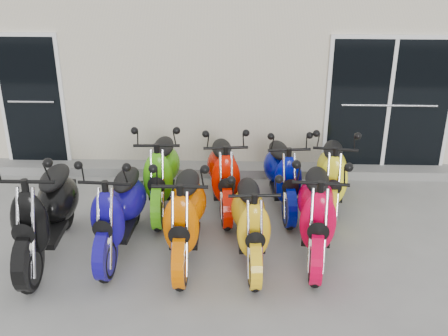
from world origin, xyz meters
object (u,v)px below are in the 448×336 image
Objects in this scene: scooter_back_green at (161,162)px; scooter_back_yellow at (333,165)px; scooter_back_red at (224,164)px; scooter_back_blue at (283,165)px; scooter_front_red at (317,201)px; scooter_front_orange_b at (251,211)px; scooter_front_black at (44,200)px; scooter_front_blue at (118,200)px; scooter_front_orange_a at (185,203)px.

scooter_back_yellow is at bearing -1.43° from scooter_back_green.
scooter_back_blue is at bearing -3.97° from scooter_back_red.
scooter_back_green is (-2.11, 1.16, -0.03)m from scooter_front_red.
scooter_back_blue is at bearing 67.07° from scooter_front_orange_b.
scooter_back_red is at bearing 176.01° from scooter_back_blue.
scooter_front_black is 0.90m from scooter_front_blue.
scooter_back_yellow is at bearing -8.02° from scooter_back_blue.
scooter_back_yellow is (1.19, 1.36, 0.01)m from scooter_front_orange_b.
scooter_front_blue is 0.98× the size of scooter_front_orange_a.
scooter_back_red is 0.86m from scooter_back_blue.
scooter_back_green is 1.76m from scooter_back_blue.
scooter_back_green is 2.47m from scooter_back_yellow.
scooter_back_red reaches higher than scooter_front_orange_b.
scooter_front_blue is 2.47m from scooter_back_blue.
scooter_front_black is at bearing -165.53° from scooter_front_blue.
scooter_front_black is 1.06× the size of scooter_front_red.
scooter_front_orange_b is 0.99× the size of scooter_back_red.
scooter_back_red is at bearing 141.11° from scooter_front_red.
scooter_front_orange_a reaches higher than scooter_front_blue.
scooter_back_red is at bearing -0.06° from scooter_back_green.
scooter_back_green is at bearing 176.36° from scooter_back_red.
scooter_front_red is at bearing -50.45° from scooter_back_red.
scooter_front_red is 1.07× the size of scooter_back_yellow.
scooter_front_black is 2.56m from scooter_back_red.
scooter_front_orange_b is at bearing -80.17° from scooter_back_red.
scooter_back_red and scooter_back_yellow have the same top height.
scooter_front_black is 1.10× the size of scooter_back_green.
scooter_front_red is at bearing 3.91° from scooter_front_blue.
scooter_back_blue is at bearing 45.65° from scooter_front_orange_a.
scooter_back_yellow reaches higher than scooter_front_orange_b.
scooter_front_black is 1.14× the size of scooter_back_red.
scooter_back_red is (0.90, 0.03, -0.02)m from scooter_back_green.
scooter_back_red is (-0.38, 1.36, 0.01)m from scooter_front_orange_b.
scooter_front_black is at bearing -171.16° from scooter_front_red.
scooter_back_yellow is (0.37, 1.19, -0.05)m from scooter_front_red.
scooter_back_green is 1.03× the size of scooter_back_yellow.
scooter_back_blue is (-0.35, 1.22, -0.07)m from scooter_front_red.
scooter_front_red is at bearing -31.03° from scooter_back_green.
scooter_back_green is at bearing 46.26° from scooter_front_black.
scooter_back_blue is at bearing -174.44° from scooter_back_yellow.
scooter_front_orange_a is 1.65m from scooter_front_red.
scooter_front_orange_a reaches higher than scooter_back_green.
scooter_back_green is at bearing 75.49° from scooter_front_blue.
scooter_front_orange_b is 1.81m from scooter_back_yellow.
scooter_back_blue is at bearing 24.42° from scooter_front_black.
scooter_front_orange_a is 1.86m from scooter_back_blue.
scooter_front_red reaches higher than scooter_back_green.
scooter_front_blue is 1.04× the size of scooter_back_red.
scooter_front_blue reaches higher than scooter_back_yellow.
scooter_front_orange_b is at bearing -1.71° from scooter_front_blue.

